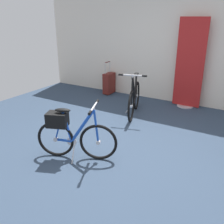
{
  "coord_description": "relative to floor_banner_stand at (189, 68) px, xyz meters",
  "views": [
    {
      "loc": [
        1.64,
        -2.83,
        1.91
      ],
      "look_at": [
        -0.15,
        0.17,
        0.55
      ],
      "focal_mm": 39.77,
      "sensor_mm": 36.0,
      "label": 1
    }
  ],
  "objects": [
    {
      "name": "display_bike_right",
      "position": [
        -0.78,
        -1.04,
        -0.52
      ],
      "size": [
        0.55,
        1.26,
        0.91
      ],
      "color": "black",
      "rests_on": "ground_plane"
    },
    {
      "name": "back_wall",
      "position": [
        -0.36,
        0.24,
        0.58
      ],
      "size": [
        7.08,
        0.1,
        2.88
      ],
      "primitive_type": "cube",
      "color": "silver",
      "rests_on": "ground_plane"
    },
    {
      "name": "ground_plane",
      "position": [
        -0.36,
        -2.55,
        -0.86
      ],
      "size": [
        7.08,
        7.08,
        0.0
      ],
      "primitive_type": "plane",
      "color": "#2D3D51"
    },
    {
      "name": "folding_bike_foreground",
      "position": [
        -0.81,
        -2.99,
        -0.47
      ],
      "size": [
        1.09,
        0.59,
        0.82
      ],
      "color": "black",
      "rests_on": "ground_plane"
    },
    {
      "name": "floor_banner_stand",
      "position": [
        0.0,
        0.0,
        0.0
      ],
      "size": [
        0.6,
        0.36,
        1.9
      ],
      "color": "#B7B7BC",
      "rests_on": "ground_plane"
    },
    {
      "name": "rolling_suitcase",
      "position": [
        -1.99,
        -0.03,
        -0.58
      ],
      "size": [
        0.18,
        0.36,
        0.83
      ],
      "color": "maroon",
      "rests_on": "ground_plane"
    }
  ]
}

